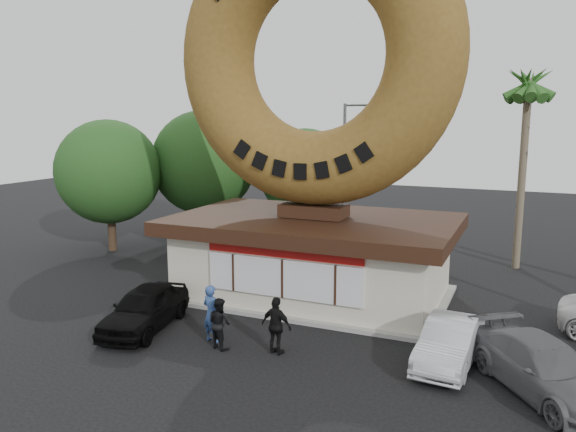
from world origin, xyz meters
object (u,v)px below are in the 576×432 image
(car_grey, at_px, (545,368))
(person_center, at_px, (219,323))
(giant_donut, at_px, (315,58))
(car_black, at_px, (145,308))
(donut_shop, at_px, (313,254))
(street_lamp, at_px, (346,166))
(person_left, at_px, (211,313))
(car_silver, at_px, (450,342))
(person_right, at_px, (276,326))

(car_grey, bearing_deg, person_center, 148.18)
(giant_donut, height_order, car_black, giant_donut)
(donut_shop, distance_m, car_black, 7.09)
(street_lamp, relative_size, car_grey, 1.63)
(donut_shop, height_order, person_center, donut_shop)
(street_lamp, xyz_separation_m, person_center, (1.04, -16.15, -3.66))
(person_left, xyz_separation_m, car_black, (-2.70, 0.03, -0.21))
(donut_shop, bearing_deg, giant_donut, 90.00)
(giant_donut, relative_size, person_left, 5.97)
(car_silver, bearing_deg, street_lamp, 122.72)
(car_silver, bearing_deg, person_right, -159.86)
(person_left, relative_size, car_grey, 0.39)
(car_black, bearing_deg, donut_shop, 44.95)
(donut_shop, distance_m, street_lamp, 10.54)
(person_right, distance_m, car_silver, 5.21)
(person_left, bearing_deg, donut_shop, -88.04)
(car_black, bearing_deg, giant_donut, 45.03)
(giant_donut, relative_size, person_center, 6.91)
(car_black, relative_size, car_silver, 1.08)
(person_left, relative_size, car_silver, 0.47)
(person_right, relative_size, car_black, 0.42)
(person_center, height_order, car_grey, person_center)
(person_center, height_order, car_silver, person_center)
(giant_donut, bearing_deg, street_lamp, 100.51)
(car_black, bearing_deg, person_center, -16.84)
(giant_donut, bearing_deg, person_right, -79.95)
(person_left, bearing_deg, person_right, -166.34)
(car_silver, bearing_deg, donut_shop, 148.01)
(person_left, height_order, person_right, person_left)
(street_lamp, bearing_deg, car_silver, -61.27)
(street_lamp, height_order, person_left, street_lamp)
(donut_shop, relative_size, giant_donut, 0.98)
(giant_donut, bearing_deg, person_left, -102.86)
(car_silver, distance_m, car_grey, 2.72)
(giant_donut, height_order, car_silver, giant_donut)
(person_right, height_order, car_black, person_right)
(street_lamp, bearing_deg, person_right, -79.66)
(donut_shop, height_order, car_grey, donut_shop)
(car_grey, bearing_deg, giant_donut, 111.40)
(person_center, distance_m, car_grey, 9.45)
(donut_shop, distance_m, giant_donut, 7.72)
(person_right, height_order, car_silver, person_right)
(donut_shop, height_order, person_left, donut_shop)
(giant_donut, height_order, car_grey, giant_donut)
(street_lamp, distance_m, person_center, 16.59)
(car_grey, bearing_deg, person_left, 145.92)
(street_lamp, relative_size, person_right, 4.39)
(giant_donut, bearing_deg, donut_shop, -90.00)
(donut_shop, relative_size, person_left, 5.88)
(car_silver, bearing_deg, person_left, -165.25)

